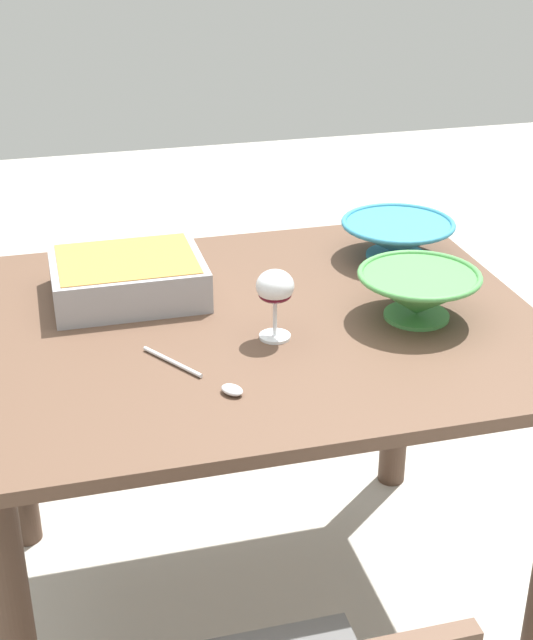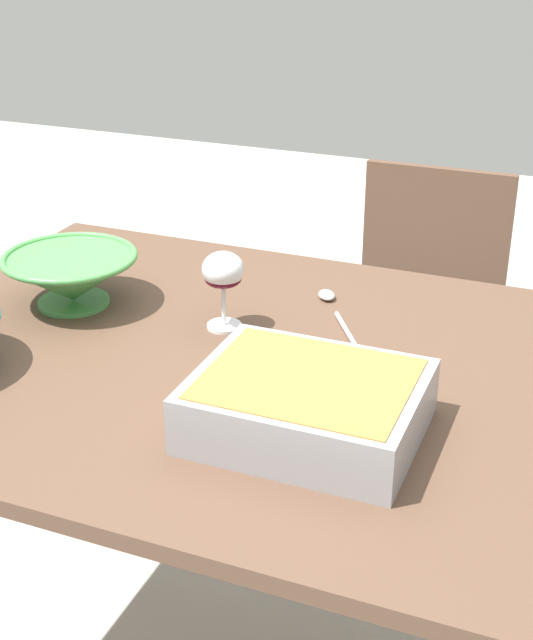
{
  "view_description": "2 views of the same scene",
  "coord_description": "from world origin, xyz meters",
  "px_view_note": "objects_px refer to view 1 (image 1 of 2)",
  "views": [
    {
      "loc": [
        -0.39,
        -1.63,
        1.6
      ],
      "look_at": [
        0.01,
        -0.08,
        0.81
      ],
      "focal_mm": 51.85,
      "sensor_mm": 36.0,
      "label": 1
    },
    {
      "loc": [
        -0.58,
        1.2,
        1.46
      ],
      "look_at": [
        -0.07,
        -0.06,
        0.82
      ],
      "focal_mm": 50.58,
      "sensor_mm": 36.0,
      "label": 2
    }
  ],
  "objects_px": {
    "mixing_bowl": "(397,237)",
    "casserole_dish": "(128,275)",
    "serving_spoon": "(210,380)",
    "dining_table": "(251,386)",
    "small_bowl": "(418,293)",
    "wine_glass": "(275,291)"
  },
  "relations": [
    {
      "from": "mixing_bowl",
      "to": "casserole_dish",
      "type": "bearing_deg",
      "value": -174.51
    },
    {
      "from": "casserole_dish",
      "to": "mixing_bowl",
      "type": "relative_size",
      "value": 1.2
    },
    {
      "from": "mixing_bowl",
      "to": "serving_spoon",
      "type": "distance_m",
      "value": 0.71
    },
    {
      "from": "casserole_dish",
      "to": "serving_spoon",
      "type": "bearing_deg",
      "value": -76.92
    },
    {
      "from": "dining_table",
      "to": "casserole_dish",
      "type": "relative_size",
      "value": 3.69
    },
    {
      "from": "casserole_dish",
      "to": "mixing_bowl",
      "type": "bearing_deg",
      "value": 5.49
    },
    {
      "from": "small_bowl",
      "to": "serving_spoon",
      "type": "xyz_separation_m",
      "value": [
        -0.46,
        -0.15,
        -0.05
      ]
    },
    {
      "from": "serving_spoon",
      "to": "wine_glass",
      "type": "bearing_deg",
      "value": 41.78
    },
    {
      "from": "casserole_dish",
      "to": "mixing_bowl",
      "type": "height_order",
      "value": "mixing_bowl"
    },
    {
      "from": "mixing_bowl",
      "to": "small_bowl",
      "type": "distance_m",
      "value": 0.32
    },
    {
      "from": "dining_table",
      "to": "serving_spoon",
      "type": "height_order",
      "value": "serving_spoon"
    },
    {
      "from": "casserole_dish",
      "to": "small_bowl",
      "type": "bearing_deg",
      "value": -24.41
    },
    {
      "from": "casserole_dish",
      "to": "serving_spoon",
      "type": "xyz_separation_m",
      "value": [
        0.09,
        -0.4,
        -0.04
      ]
    },
    {
      "from": "mixing_bowl",
      "to": "small_bowl",
      "type": "relative_size",
      "value": 1.06
    },
    {
      "from": "dining_table",
      "to": "mixing_bowl",
      "type": "height_order",
      "value": "mixing_bowl"
    },
    {
      "from": "wine_glass",
      "to": "serving_spoon",
      "type": "bearing_deg",
      "value": -138.22
    },
    {
      "from": "dining_table",
      "to": "casserole_dish",
      "type": "xyz_separation_m",
      "value": [
        -0.22,
        0.17,
        0.21
      ]
    },
    {
      "from": "dining_table",
      "to": "wine_glass",
      "type": "bearing_deg",
      "value": -73.96
    },
    {
      "from": "casserole_dish",
      "to": "dining_table",
      "type": "bearing_deg",
      "value": -37.59
    },
    {
      "from": "serving_spoon",
      "to": "dining_table",
      "type": "bearing_deg",
      "value": 60.83
    },
    {
      "from": "dining_table",
      "to": "mixing_bowl",
      "type": "bearing_deg",
      "value": 29.65
    },
    {
      "from": "wine_glass",
      "to": "serving_spoon",
      "type": "height_order",
      "value": "wine_glass"
    }
  ]
}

